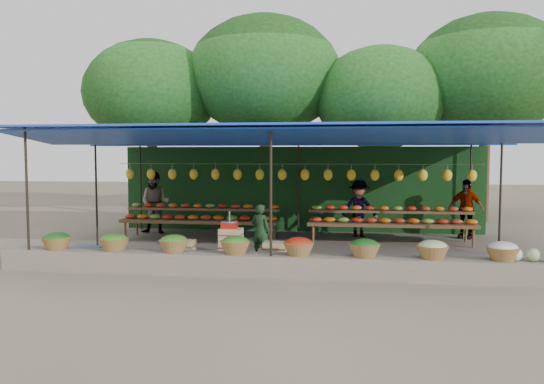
# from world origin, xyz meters

# --- Properties ---
(ground) EXTENTS (60.00, 60.00, 0.00)m
(ground) POSITION_xyz_m (0.00, 0.00, 0.00)
(ground) COLOR brown
(ground) RESTS_ON ground
(stone_curb) EXTENTS (10.60, 0.55, 0.40)m
(stone_curb) POSITION_xyz_m (0.00, -2.75, 0.20)
(stone_curb) COLOR #6B6755
(stone_curb) RESTS_ON ground
(stall_canopy) EXTENTS (10.80, 6.60, 2.82)m
(stall_canopy) POSITION_xyz_m (-0.00, 0.06, 2.68)
(stall_canopy) COLOR black
(stall_canopy) RESTS_ON ground
(produce_baskets) EXTENTS (8.98, 0.58, 0.34)m
(produce_baskets) POSITION_xyz_m (-0.10, -2.75, 0.56)
(produce_baskets) COLOR brown
(produce_baskets) RESTS_ON stone_curb
(netting_backdrop) EXTENTS (10.60, 0.06, 2.50)m
(netting_backdrop) POSITION_xyz_m (0.00, 3.15, 1.25)
(netting_backdrop) COLOR #19471B
(netting_backdrop) RESTS_ON ground
(tree_row) EXTENTS (16.51, 5.50, 7.12)m
(tree_row) POSITION_xyz_m (0.50, 6.09, 4.70)
(tree_row) COLOR #3B2915
(tree_row) RESTS_ON ground
(fruit_table_left) EXTENTS (4.21, 0.95, 0.93)m
(fruit_table_left) POSITION_xyz_m (-2.49, 1.35, 0.61)
(fruit_table_left) COLOR #513420
(fruit_table_left) RESTS_ON ground
(fruit_table_right) EXTENTS (4.21, 0.95, 0.93)m
(fruit_table_right) POSITION_xyz_m (2.51, 1.35, 0.61)
(fruit_table_right) COLOR #513420
(fruit_table_right) RESTS_ON ground
(crate_counter) EXTENTS (2.36, 0.35, 0.77)m
(crate_counter) POSITION_xyz_m (-0.98, -1.99, 0.31)
(crate_counter) COLOR tan
(crate_counter) RESTS_ON ground
(weighing_scale) EXTENTS (0.33, 0.33, 0.35)m
(weighing_scale) POSITION_xyz_m (-0.97, -1.99, 0.85)
(weighing_scale) COLOR red
(weighing_scale) RESTS_ON crate_counter
(vendor_seated) EXTENTS (0.50, 0.41, 1.19)m
(vendor_seated) POSITION_xyz_m (-0.48, -1.09, 0.59)
(vendor_seated) COLOR #1A3A1D
(vendor_seated) RESTS_ON ground
(customer_left) EXTENTS (0.87, 0.69, 1.77)m
(customer_left) POSITION_xyz_m (-4.05, 2.09, 0.89)
(customer_left) COLOR slate
(customer_left) RESTS_ON ground
(customer_mid) EXTENTS (1.11, 0.78, 1.56)m
(customer_mid) POSITION_xyz_m (1.73, 2.24, 0.78)
(customer_mid) COLOR slate
(customer_mid) RESTS_ON ground
(customer_right) EXTENTS (1.01, 0.78, 1.60)m
(customer_right) POSITION_xyz_m (4.58, 2.39, 0.80)
(customer_right) COLOR slate
(customer_right) RESTS_ON ground
(blue_crate_front) EXTENTS (0.65, 0.54, 0.34)m
(blue_crate_front) POSITION_xyz_m (-4.00, -2.11, 0.17)
(blue_crate_front) COLOR navy
(blue_crate_front) RESTS_ON ground
(blue_crate_back) EXTENTS (0.56, 0.45, 0.30)m
(blue_crate_back) POSITION_xyz_m (-3.70, -1.88, 0.15)
(blue_crate_back) COLOR navy
(blue_crate_back) RESTS_ON ground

